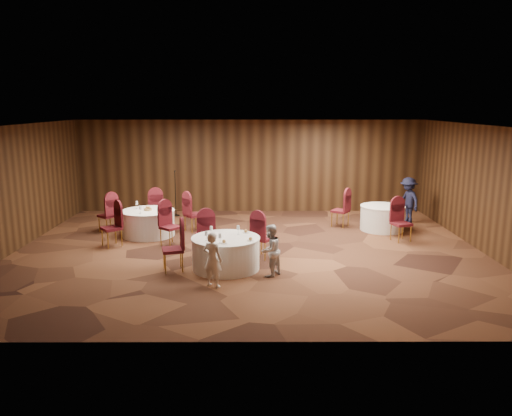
{
  "coord_description": "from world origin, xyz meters",
  "views": [
    {
      "loc": [
        0.15,
        -12.33,
        3.7
      ],
      "look_at": [
        0.2,
        0.2,
        1.1
      ],
      "focal_mm": 35.0,
      "sensor_mm": 36.0,
      "label": 1
    }
  ],
  "objects_px": {
    "table_main": "(226,253)",
    "woman_a": "(213,259)",
    "table_right": "(382,218)",
    "mic_stand": "(176,203)",
    "man_c": "(408,200)",
    "table_left": "(148,223)",
    "woman_b": "(270,250)"
  },
  "relations": [
    {
      "from": "table_main",
      "to": "woman_a",
      "type": "bearing_deg",
      "value": -99.91
    },
    {
      "from": "woman_a",
      "to": "man_c",
      "type": "xyz_separation_m",
      "value": [
        5.74,
        5.69,
        0.15
      ]
    },
    {
      "from": "table_right",
      "to": "mic_stand",
      "type": "distance_m",
      "value": 6.8
    },
    {
      "from": "table_right",
      "to": "table_left",
      "type": "bearing_deg",
      "value": -174.77
    },
    {
      "from": "table_left",
      "to": "table_right",
      "type": "relative_size",
      "value": 1.15
    },
    {
      "from": "table_left",
      "to": "mic_stand",
      "type": "bearing_deg",
      "value": 81.68
    },
    {
      "from": "man_c",
      "to": "table_left",
      "type": "bearing_deg",
      "value": -99.23
    },
    {
      "from": "table_right",
      "to": "table_main",
      "type": "bearing_deg",
      "value": -141.26
    },
    {
      "from": "table_main",
      "to": "mic_stand",
      "type": "height_order",
      "value": "mic_stand"
    },
    {
      "from": "table_left",
      "to": "woman_a",
      "type": "relative_size",
      "value": 1.29
    },
    {
      "from": "woman_a",
      "to": "woman_b",
      "type": "relative_size",
      "value": 1.01
    },
    {
      "from": "table_right",
      "to": "man_c",
      "type": "distance_m",
      "value": 1.43
    },
    {
      "from": "man_c",
      "to": "mic_stand",
      "type": "bearing_deg",
      "value": -118.4
    },
    {
      "from": "woman_a",
      "to": "man_c",
      "type": "height_order",
      "value": "man_c"
    },
    {
      "from": "table_left",
      "to": "man_c",
      "type": "distance_m",
      "value": 8.08
    },
    {
      "from": "man_c",
      "to": "table_main",
      "type": "bearing_deg",
      "value": -71.01
    },
    {
      "from": "table_left",
      "to": "woman_b",
      "type": "relative_size",
      "value": 1.31
    },
    {
      "from": "table_left",
      "to": "woman_b",
      "type": "height_order",
      "value": "woman_b"
    },
    {
      "from": "table_left",
      "to": "man_c",
      "type": "bearing_deg",
      "value": 11.1
    },
    {
      "from": "table_main",
      "to": "woman_a",
      "type": "xyz_separation_m",
      "value": [
        -0.2,
        -1.16,
        0.21
      ]
    },
    {
      "from": "table_main",
      "to": "table_left",
      "type": "xyz_separation_m",
      "value": [
        -2.39,
        2.98,
        0.0
      ]
    },
    {
      "from": "table_main",
      "to": "mic_stand",
      "type": "distance_m",
      "value": 5.95
    },
    {
      "from": "table_right",
      "to": "mic_stand",
      "type": "bearing_deg",
      "value": 162.97
    },
    {
      "from": "table_right",
      "to": "woman_b",
      "type": "relative_size",
      "value": 1.14
    },
    {
      "from": "table_left",
      "to": "woman_b",
      "type": "distance_m",
      "value": 4.86
    },
    {
      "from": "table_main",
      "to": "man_c",
      "type": "distance_m",
      "value": 7.16
    },
    {
      "from": "woman_b",
      "to": "man_c",
      "type": "relative_size",
      "value": 0.79
    },
    {
      "from": "table_main",
      "to": "table_left",
      "type": "relative_size",
      "value": 1.04
    },
    {
      "from": "table_main",
      "to": "man_c",
      "type": "relative_size",
      "value": 1.07
    },
    {
      "from": "woman_a",
      "to": "man_c",
      "type": "relative_size",
      "value": 0.8
    },
    {
      "from": "woman_a",
      "to": "table_left",
      "type": "bearing_deg",
      "value": -36.45
    },
    {
      "from": "table_main",
      "to": "man_c",
      "type": "xyz_separation_m",
      "value": [
        5.53,
        4.53,
        0.36
      ]
    }
  ]
}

